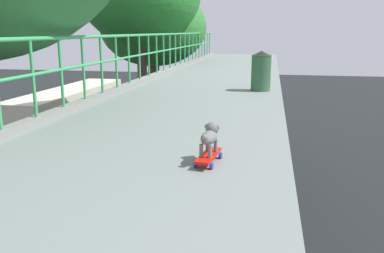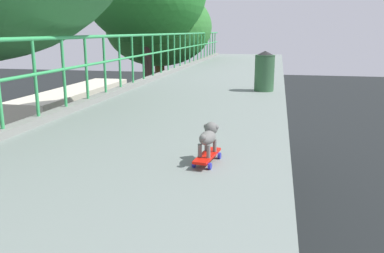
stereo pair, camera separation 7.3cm
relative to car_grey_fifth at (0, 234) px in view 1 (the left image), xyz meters
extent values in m
cube|color=gray|center=(6.23, -6.67, 4.41)|extent=(3.32, 37.74, 0.45)
cylinder|color=#38AD5E|center=(4.62, -4.84, 5.23)|extent=(0.04, 0.04, 1.01)
cylinder|color=#38AD5E|center=(4.62, -4.10, 5.23)|extent=(0.04, 0.04, 1.01)
cylinder|color=#38AD5E|center=(4.62, -3.37, 5.23)|extent=(0.04, 0.04, 1.01)
cylinder|color=#38AD5E|center=(4.62, -2.64, 5.23)|extent=(0.04, 0.04, 1.01)
cylinder|color=#38AD5E|center=(4.62, -1.90, 5.23)|extent=(0.04, 0.04, 1.01)
cylinder|color=#38AD5E|center=(4.62, -1.17, 5.23)|extent=(0.04, 0.04, 1.01)
cylinder|color=#38AD5E|center=(4.62, -0.44, 5.23)|extent=(0.04, 0.04, 1.01)
cylinder|color=#38AD5E|center=(4.62, 0.29, 5.23)|extent=(0.04, 0.04, 1.01)
cylinder|color=#38AD5E|center=(4.62, 1.03, 5.23)|extent=(0.04, 0.04, 1.01)
cylinder|color=#38AD5E|center=(4.62, 1.76, 5.23)|extent=(0.04, 0.04, 1.01)
cylinder|color=#38AD5E|center=(4.62, 2.49, 5.23)|extent=(0.04, 0.04, 1.01)
cylinder|color=#38AD5E|center=(4.62, 3.22, 5.23)|extent=(0.04, 0.04, 1.01)
cylinder|color=#38AD5E|center=(4.62, 3.96, 5.23)|extent=(0.04, 0.04, 1.01)
cylinder|color=#38AD5E|center=(4.62, 4.69, 5.23)|extent=(0.04, 0.04, 1.01)
cylinder|color=#38AD5E|center=(4.62, 5.42, 5.23)|extent=(0.04, 0.04, 1.01)
cylinder|color=#38AD5E|center=(4.62, 6.15, 5.23)|extent=(0.04, 0.04, 1.01)
cylinder|color=#38AD5E|center=(4.62, 6.89, 5.23)|extent=(0.04, 0.04, 1.01)
cylinder|color=#38AD5E|center=(4.62, 7.62, 5.23)|extent=(0.04, 0.04, 1.01)
cylinder|color=#38AD5E|center=(4.62, 8.35, 5.23)|extent=(0.04, 0.04, 1.01)
cylinder|color=#38AD5E|center=(4.62, 9.08, 5.23)|extent=(0.04, 0.04, 1.01)
cylinder|color=#38AD5E|center=(4.62, 9.82, 5.23)|extent=(0.04, 0.04, 1.01)
cylinder|color=#38AD5E|center=(4.62, 10.55, 5.23)|extent=(0.04, 0.04, 1.01)
cube|color=slate|center=(0.00, 0.05, -0.12)|extent=(1.83, 4.51, 0.76)
cylinder|color=black|center=(0.88, 1.51, -0.37)|extent=(0.24, 0.60, 0.60)
cylinder|color=black|center=(-0.88, 1.51, -0.37)|extent=(0.24, 0.60, 0.60)
cube|color=beige|center=(-3.71, 11.72, 1.08)|extent=(2.34, 10.48, 2.95)
cube|color=black|center=(-3.71, 11.72, 1.60)|extent=(2.36, 9.64, 0.70)
cylinder|color=black|center=(-2.59, 15.39, -0.19)|extent=(0.28, 0.96, 0.96)
cylinder|color=black|center=(-4.83, 15.39, -0.19)|extent=(0.28, 0.96, 0.96)
cylinder|color=black|center=(-2.59, 8.84, -0.19)|extent=(0.28, 0.96, 0.96)
cylinder|color=black|center=(-4.83, 8.84, -0.19)|extent=(0.28, 0.96, 0.96)
cylinder|color=#493630|center=(2.45, 6.43, 2.64)|extent=(0.39, 0.39, 6.63)
cylinder|color=brown|center=(2.41, 8.36, 2.00)|extent=(0.44, 0.44, 5.35)
ellipsoid|color=#307630|center=(2.41, 8.36, 5.99)|extent=(4.75, 4.75, 3.45)
cube|color=red|center=(7.12, -6.03, 4.70)|extent=(0.19, 0.52, 0.02)
cylinder|color=#252CA9|center=(7.21, -5.87, 4.66)|extent=(0.03, 0.06, 0.06)
cylinder|color=#252CA9|center=(7.06, -5.85, 4.66)|extent=(0.03, 0.06, 0.06)
cylinder|color=#252CA9|center=(7.17, -6.20, 4.66)|extent=(0.03, 0.06, 0.06)
cylinder|color=#252CA9|center=(7.02, -6.18, 4.66)|extent=(0.03, 0.06, 0.06)
cylinder|color=slate|center=(7.17, -5.92, 4.78)|extent=(0.04, 0.04, 0.12)
cylinder|color=slate|center=(7.09, -5.91, 4.78)|extent=(0.04, 0.04, 0.12)
cylinder|color=slate|center=(7.14, -6.13, 4.78)|extent=(0.04, 0.04, 0.12)
cylinder|color=slate|center=(7.06, -6.12, 4.78)|extent=(0.04, 0.04, 0.12)
ellipsoid|color=slate|center=(7.12, -6.02, 4.87)|extent=(0.17, 0.29, 0.12)
sphere|color=slate|center=(7.13, -5.90, 4.94)|extent=(0.13, 0.13, 0.13)
ellipsoid|color=slate|center=(7.14, -5.85, 4.93)|extent=(0.05, 0.06, 0.04)
sphere|color=slate|center=(7.18, -5.91, 4.95)|extent=(0.05, 0.05, 0.05)
sphere|color=slate|center=(7.08, -5.90, 4.95)|extent=(0.05, 0.05, 0.05)
sphere|color=slate|center=(7.10, -6.16, 4.91)|extent=(0.06, 0.06, 0.06)
cylinder|color=#335D3B|center=(7.46, -1.19, 5.00)|extent=(0.40, 0.40, 0.73)
cone|color=black|center=(7.46, -1.19, 5.39)|extent=(0.41, 0.41, 0.10)
camera|label=1|loc=(7.65, -9.61, 5.84)|focal=37.86mm
camera|label=2|loc=(7.72, -9.59, 5.84)|focal=37.86mm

